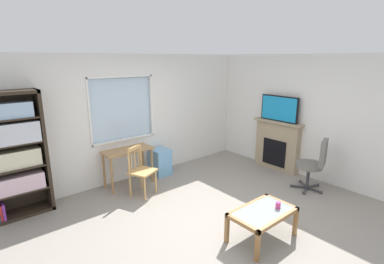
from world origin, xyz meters
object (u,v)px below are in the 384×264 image
(desk_under_window, at_px, (128,156))
(office_chair, at_px, (314,162))
(tv, at_px, (279,109))
(sippy_cup, at_px, (278,205))
(wooden_chair, at_px, (141,170))
(fireplace, at_px, (277,145))
(coffee_table, at_px, (263,215))
(plastic_drawer_unit, at_px, (160,162))
(bookshelf, at_px, (13,153))

(desk_under_window, distance_m, office_chair, 3.52)
(tv, height_order, sippy_cup, tv)
(wooden_chair, xyz_separation_m, sippy_cup, (0.80, -2.33, 0.01))
(desk_under_window, relative_size, tv, 1.08)
(desk_under_window, distance_m, fireplace, 3.26)
(coffee_table, bearing_deg, desk_under_window, 101.51)
(wooden_chair, height_order, coffee_table, wooden_chair)
(plastic_drawer_unit, bearing_deg, desk_under_window, -176.29)
(desk_under_window, bearing_deg, sippy_cup, -74.77)
(wooden_chair, height_order, tv, tv)
(office_chair, height_order, coffee_table, office_chair)
(bookshelf, height_order, fireplace, bookshelf)
(wooden_chair, xyz_separation_m, plastic_drawer_unit, (0.79, 0.57, -0.18))
(fireplace, xyz_separation_m, tv, (-0.02, 0.00, 0.82))
(sippy_cup, bearing_deg, office_chair, 13.01)
(fireplace, distance_m, tv, 0.82)
(bookshelf, distance_m, sippy_cup, 3.99)
(desk_under_window, bearing_deg, fireplace, -24.33)
(office_chair, relative_size, sippy_cup, 11.11)
(coffee_table, bearing_deg, plastic_drawer_unit, 85.73)
(wooden_chair, bearing_deg, fireplace, -15.43)
(office_chair, bearing_deg, fireplace, 68.67)
(coffee_table, bearing_deg, office_chair, 9.09)
(desk_under_window, bearing_deg, bookshelf, 176.70)
(bookshelf, relative_size, office_chair, 1.97)
(bookshelf, relative_size, tv, 2.23)
(bookshelf, bearing_deg, office_chair, -30.08)
(wooden_chair, distance_m, plastic_drawer_unit, 0.99)
(bookshelf, xyz_separation_m, office_chair, (4.39, -2.54, -0.48))
(office_chair, distance_m, sippy_cup, 1.81)
(desk_under_window, bearing_deg, wooden_chair, -92.39)
(coffee_table, bearing_deg, sippy_cup, -23.08)
(tv, height_order, office_chair, tv)
(tv, xyz_separation_m, coffee_table, (-2.39, -1.41, -1.02))
(bookshelf, xyz_separation_m, wooden_chair, (1.83, -0.62, -0.57))
(sippy_cup, bearing_deg, plastic_drawer_unit, 90.08)
(fireplace, bearing_deg, desk_under_window, 155.67)
(plastic_drawer_unit, xyz_separation_m, tv, (2.18, -1.39, 1.09))
(bookshelf, bearing_deg, wooden_chair, -18.82)
(desk_under_window, xyz_separation_m, plastic_drawer_unit, (0.77, 0.05, -0.33))
(tv, bearing_deg, coffee_table, -149.43)
(wooden_chair, xyz_separation_m, tv, (2.97, -0.83, 0.91))
(plastic_drawer_unit, height_order, office_chair, office_chair)
(desk_under_window, xyz_separation_m, tv, (2.95, -1.34, 0.77))
(desk_under_window, xyz_separation_m, sippy_cup, (0.77, -2.84, -0.14))
(desk_under_window, bearing_deg, plastic_drawer_unit, 3.71)
(bookshelf, distance_m, coffee_table, 3.80)
(bookshelf, height_order, desk_under_window, bookshelf)
(fireplace, height_order, tv, tv)
(fireplace, bearing_deg, coffee_table, -149.62)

